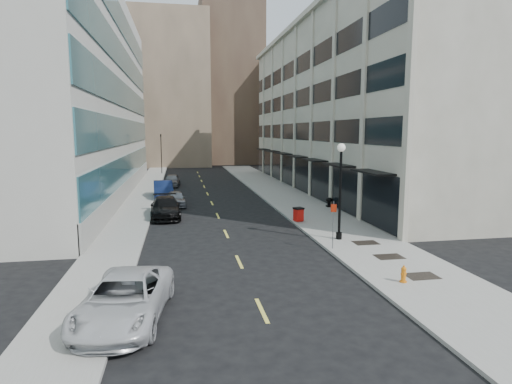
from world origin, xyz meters
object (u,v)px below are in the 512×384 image
object	(u,v)px
trash_bin	(298,214)
urn_planter	(329,201)
car_grey_sedan	(172,180)
car_silver_sedan	(176,199)
car_white_van	(125,299)
car_black_pickup	(165,208)
lamppost	(340,182)
traffic_signal	(161,137)
fire_hydrant	(404,274)
sign_post	(333,219)
car_blue_sedan	(163,189)

from	to	relation	value
trash_bin	urn_planter	size ratio (longest dim) A/B	1.26
car_grey_sedan	trash_bin	size ratio (longest dim) A/B	4.32
car_silver_sedan	car_grey_sedan	distance (m)	13.80
car_white_van	car_black_pickup	size ratio (longest dim) A/B	1.07
lamppost	urn_planter	xyz separation A→B (m)	(3.20, 10.59, -2.92)
car_white_van	car_black_pickup	world-z (taller)	car_white_van
car_grey_sedan	trash_bin	world-z (taller)	car_grey_sedan
car_black_pickup	car_white_van	bearing A→B (deg)	-95.27
car_white_van	lamppost	size ratio (longest dim) A/B	0.99
car_silver_sedan	traffic_signal	bearing A→B (deg)	89.85
fire_hydrant	sign_post	size ratio (longest dim) A/B	0.28
sign_post	urn_planter	world-z (taller)	sign_post
car_blue_sedan	sign_post	xyz separation A→B (m)	(9.76, -20.90, 0.97)
car_silver_sedan	fire_hydrant	distance (m)	23.60
car_blue_sedan	urn_planter	distance (m)	16.37
car_white_van	sign_post	bearing A→B (deg)	42.64
fire_hydrant	lamppost	distance (m)	8.07
fire_hydrant	car_blue_sedan	bearing A→B (deg)	94.42
car_black_pickup	car_blue_sedan	size ratio (longest dim) A/B	1.04
traffic_signal	fire_hydrant	size ratio (longest dim) A/B	9.53
car_white_van	urn_planter	distance (m)	24.24
traffic_signal	trash_bin	bearing A→B (deg)	-73.92
car_silver_sedan	sign_post	world-z (taller)	sign_post
sign_post	car_silver_sedan	bearing A→B (deg)	141.31
car_black_pickup	lamppost	bearing A→B (deg)	-43.85
traffic_signal	urn_planter	xyz separation A→B (m)	(15.10, -32.50, -5.08)
car_white_van	lamppost	world-z (taller)	lamppost
traffic_signal	car_white_van	xyz separation A→B (m)	(0.70, -52.00, -4.92)
car_grey_sedan	fire_hydrant	xyz separation A→B (m)	(10.12, -35.35, -0.23)
car_grey_sedan	fire_hydrant	bearing A→B (deg)	-69.53
trash_bin	sign_post	bearing A→B (deg)	-107.81
car_blue_sedan	fire_hydrant	bearing A→B (deg)	-71.63
traffic_signal	car_white_van	distance (m)	52.24
car_black_pickup	fire_hydrant	size ratio (longest dim) A/B	7.35
car_black_pickup	car_grey_sedan	distance (m)	18.80
car_silver_sedan	car_grey_sedan	world-z (taller)	car_grey_sedan
car_black_pickup	trash_bin	size ratio (longest dim) A/B	5.36
car_silver_sedan	fire_hydrant	bearing A→B (deg)	-70.69
traffic_signal	car_silver_sedan	xyz separation A→B (m)	(2.30, -29.00, -5.05)
car_white_van	traffic_signal	bearing A→B (deg)	98.71
car_white_van	urn_planter	size ratio (longest dim) A/B	7.18
sign_post	car_white_van	bearing A→B (deg)	-121.96
urn_planter	car_black_pickup	bearing A→B (deg)	-173.67
car_black_pickup	trash_bin	xyz separation A→B (m)	(9.36, -3.81, -0.09)
traffic_signal	fire_hydrant	distance (m)	52.20
car_grey_sedan	sign_post	bearing A→B (deg)	-68.67
trash_bin	car_black_pickup	bearing A→B (deg)	140.81
car_white_van	car_black_pickup	distance (m)	18.02
car_blue_sedan	sign_post	distance (m)	23.09
trash_bin	lamppost	world-z (taller)	lamppost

